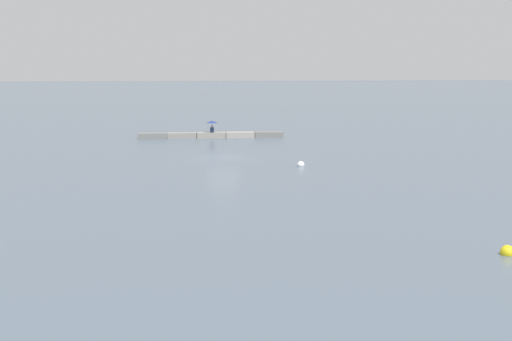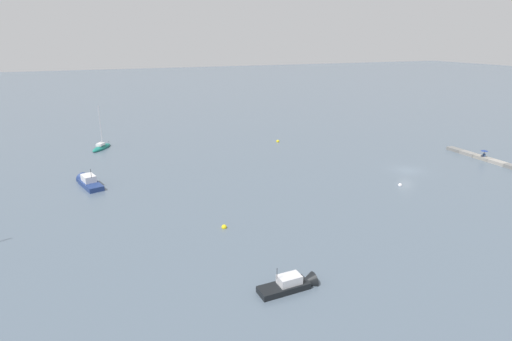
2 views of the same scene
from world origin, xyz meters
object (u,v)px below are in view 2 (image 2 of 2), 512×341
at_px(motorboat_black_far, 293,285).
at_px(person_seated_blue_left, 484,155).
at_px(sailboat_teal_near, 102,147).
at_px(mooring_buoy_near, 400,185).
at_px(mooring_buoy_mid, 224,227).
at_px(umbrella_open_navy, 485,151).
at_px(motorboat_navy_near, 88,182).
at_px(mooring_buoy_far, 278,141).

bearing_deg(motorboat_black_far, person_seated_blue_left, 111.58).
height_order(sailboat_teal_near, motorboat_black_far, sailboat_teal_near).
bearing_deg(mooring_buoy_near, mooring_buoy_mid, 97.47).
bearing_deg(person_seated_blue_left, sailboat_teal_near, 71.37).
bearing_deg(sailboat_teal_near, mooring_buoy_mid, -42.83).
distance_m(umbrella_open_navy, mooring_buoy_near, 23.62).
height_order(person_seated_blue_left, motorboat_navy_near, motorboat_navy_near).
bearing_deg(sailboat_teal_near, motorboat_black_far, -44.53).
bearing_deg(person_seated_blue_left, umbrella_open_navy, -157.61).
bearing_deg(motorboat_navy_near, umbrella_open_navy, -26.92).
xyz_separation_m(person_seated_blue_left, sailboat_teal_near, (33.28, 62.70, -0.53)).
distance_m(sailboat_teal_near, motorboat_black_far, 57.44).
bearing_deg(person_seated_blue_left, motorboat_black_far, 123.94).
bearing_deg(person_seated_blue_left, mooring_buoy_far, 57.57).
relative_size(umbrella_open_navy, sailboat_teal_near, 0.15).
xyz_separation_m(umbrella_open_navy, mooring_buoy_far, (25.43, 28.47, -1.57)).
height_order(person_seated_blue_left, mooring_buoy_near, person_seated_blue_left).
bearing_deg(mooring_buoy_mid, motorboat_navy_near, 33.74).
distance_m(sailboat_teal_near, mooring_buoy_far, 35.12).
xyz_separation_m(motorboat_black_far, mooring_buoy_mid, (13.52, 1.91, -0.21)).
height_order(person_seated_blue_left, umbrella_open_navy, umbrella_open_navy).
bearing_deg(mooring_buoy_near, person_seated_blue_left, -76.87).
height_order(person_seated_blue_left, sailboat_teal_near, sailboat_teal_near).
distance_m(umbrella_open_navy, sailboat_teal_near, 71.00).
xyz_separation_m(sailboat_teal_near, motorboat_navy_near, (-21.11, 2.66, 0.10)).
bearing_deg(umbrella_open_navy, person_seated_blue_left, 13.06).
relative_size(motorboat_black_far, mooring_buoy_far, 8.33).
xyz_separation_m(person_seated_blue_left, mooring_buoy_far, (25.42, 28.47, -0.72)).
bearing_deg(mooring_buoy_far, mooring_buoy_mid, 146.62).
bearing_deg(mooring_buoy_far, motorboat_black_far, 156.56).
distance_m(umbrella_open_navy, motorboat_navy_near, 66.50).
relative_size(umbrella_open_navy, mooring_buoy_mid, 2.07).
bearing_deg(motorboat_black_far, mooring_buoy_near, 120.16).
bearing_deg(motorboat_navy_near, mooring_buoy_mid, -72.62).
xyz_separation_m(motorboat_black_far, mooring_buoy_far, (47.99, -20.81, -0.20)).
relative_size(umbrella_open_navy, motorboat_black_far, 0.23).
distance_m(sailboat_teal_near, motorboat_navy_near, 21.28).
relative_size(person_seated_blue_left, motorboat_black_far, 0.14).
bearing_deg(mooring_buoy_far, mooring_buoy_near, -169.83).
bearing_deg(mooring_buoy_far, umbrella_open_navy, -131.77).
relative_size(motorboat_navy_near, mooring_buoy_mid, 11.34).
distance_m(person_seated_blue_left, motorboat_navy_near, 66.49).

